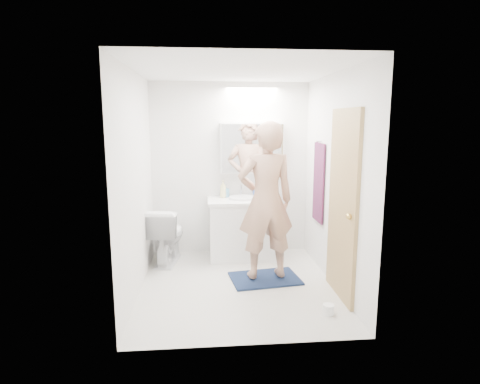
{
  "coord_description": "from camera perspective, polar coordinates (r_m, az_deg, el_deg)",
  "views": [
    {
      "loc": [
        -0.36,
        -4.31,
        1.87
      ],
      "look_at": [
        0.05,
        0.25,
        1.05
      ],
      "focal_mm": 29.73,
      "sensor_mm": 36.0,
      "label": 1
    }
  ],
  "objects": [
    {
      "name": "faucet",
      "position": [
        5.61,
        0.16,
        0.19
      ],
      "size": [
        0.02,
        0.02,
        0.16
      ],
      "primitive_type": "cylinder",
      "color": "silver",
      "rests_on": "countertop"
    },
    {
      "name": "toilet",
      "position": [
        5.4,
        -10.51,
        -6.07
      ],
      "size": [
        0.54,
        0.8,
        0.75
      ],
      "primitive_type": "imported",
      "rotation": [
        0.0,
        0.0,
        2.98
      ],
      "color": "white",
      "rests_on": "floor"
    },
    {
      "name": "toilet_paper_roll",
      "position": [
        4.15,
        12.56,
        -16.12
      ],
      "size": [
        0.11,
        0.11,
        0.1
      ],
      "primitive_type": "cylinder",
      "color": "white",
      "rests_on": "floor"
    },
    {
      "name": "toothbrush_cup",
      "position": [
        5.57,
        2.3,
        -0.17
      ],
      "size": [
        0.13,
        0.13,
        0.1
      ],
      "primitive_type": "imported",
      "rotation": [
        0.0,
        0.0,
        -0.24
      ],
      "color": "#3F62BD",
      "rests_on": "countertop"
    },
    {
      "name": "towel",
      "position": [
        5.13,
        11.21,
        1.32
      ],
      "size": [
        0.02,
        0.42,
        1.0
      ],
      "primitive_type": "cube",
      "color": "#121E39",
      "rests_on": "wall_right"
    },
    {
      "name": "sink_basin",
      "position": [
        5.43,
        0.34,
        -0.83
      ],
      "size": [
        0.36,
        0.36,
        0.03
      ],
      "primitive_type": "cylinder",
      "color": "white",
      "rests_on": "countertop"
    },
    {
      "name": "wall_right",
      "position": [
        4.6,
        13.43,
        1.5
      ],
      "size": [
        0.0,
        2.5,
        2.5
      ],
      "primitive_type": "plane",
      "rotation": [
        1.57,
        0.0,
        -1.57
      ],
      "color": "white",
      "rests_on": "floor"
    },
    {
      "name": "person",
      "position": [
        4.6,
        3.73,
        -1.3
      ],
      "size": [
        0.72,
        0.52,
        1.82
      ],
      "primitive_type": "imported",
      "rotation": [
        0.0,
        0.0,
        3.28
      ],
      "color": "tan",
      "rests_on": "bath_rug"
    },
    {
      "name": "wall_left",
      "position": [
        4.43,
        -14.7,
        1.11
      ],
      "size": [
        0.0,
        2.5,
        2.5
      ],
      "primitive_type": "plane",
      "rotation": [
        1.57,
        0.0,
        1.57
      ],
      "color": "white",
      "rests_on": "floor"
    },
    {
      "name": "bath_rug",
      "position": [
        4.88,
        3.6,
        -12.27
      ],
      "size": [
        0.87,
        0.65,
        0.02
      ],
      "primitive_type": "cube",
      "rotation": [
        0.0,
        0.0,
        0.14
      ],
      "color": "#152644",
      "rests_on": "floor"
    },
    {
      "name": "floor",
      "position": [
        4.72,
        -0.34,
        -13.22
      ],
      "size": [
        2.5,
        2.5,
        0.0
      ],
      "primitive_type": "plane",
      "color": "silver",
      "rests_on": "ground"
    },
    {
      "name": "countertop",
      "position": [
        5.41,
        0.37,
        -1.25
      ],
      "size": [
        0.95,
        0.58,
        0.04
      ],
      "primitive_type": "cube",
      "color": "white",
      "rests_on": "vanity_cabinet"
    },
    {
      "name": "towel_hook",
      "position": [
        5.07,
        11.28,
        7.13
      ],
      "size": [
        0.07,
        0.02,
        0.02
      ],
      "primitive_type": "cylinder",
      "rotation": [
        0.0,
        1.57,
        0.0
      ],
      "color": "silver",
      "rests_on": "wall_right"
    },
    {
      "name": "ceiling",
      "position": [
        4.36,
        -0.38,
        17.13
      ],
      "size": [
        2.5,
        2.5,
        0.0
      ],
      "primitive_type": "plane",
      "rotation": [
        3.14,
        0.0,
        0.0
      ],
      "color": "white",
      "rests_on": "floor"
    },
    {
      "name": "wall_front",
      "position": [
        3.16,
        1.53,
        -2.13
      ],
      "size": [
        2.5,
        0.0,
        2.5
      ],
      "primitive_type": "plane",
      "rotation": [
        -1.57,
        0.0,
        0.0
      ],
      "color": "white",
      "rests_on": "floor"
    },
    {
      "name": "mirror_panel",
      "position": [
        5.46,
        1.83,
        6.27
      ],
      "size": [
        0.84,
        0.01,
        0.66
      ],
      "primitive_type": "cube",
      "color": "silver",
      "rests_on": "medicine_cabinet"
    },
    {
      "name": "door",
      "position": [
        4.3,
        14.53,
        -1.85
      ],
      "size": [
        0.04,
        0.8,
        2.0
      ],
      "primitive_type": "cube",
      "color": "tan",
      "rests_on": "wall_right"
    },
    {
      "name": "soap_bottle_a",
      "position": [
        5.51,
        -2.43,
        0.44
      ],
      "size": [
        0.13,
        0.13,
        0.24
      ],
      "primitive_type": "imported",
      "rotation": [
        0.0,
        0.0,
        0.61
      ],
      "color": "beige",
      "rests_on": "countertop"
    },
    {
      "name": "door_knob",
      "position": [
        4.03,
        15.38,
        -3.44
      ],
      "size": [
        0.06,
        0.06,
        0.06
      ],
      "primitive_type": "sphere",
      "color": "gold",
      "rests_on": "door"
    },
    {
      "name": "vanity_cabinet",
      "position": [
        5.51,
        0.37,
        -5.44
      ],
      "size": [
        0.9,
        0.55,
        0.78
      ],
      "primitive_type": "cube",
      "color": "white",
      "rests_on": "floor"
    },
    {
      "name": "wall_back",
      "position": [
        5.61,
        -1.42,
        3.3
      ],
      "size": [
        2.5,
        0.0,
        2.5
      ],
      "primitive_type": "plane",
      "rotation": [
        1.57,
        0.0,
        0.0
      ],
      "color": "white",
      "rests_on": "floor"
    },
    {
      "name": "medicine_cabinet",
      "position": [
        5.54,
        1.73,
        6.32
      ],
      "size": [
        0.88,
        0.14,
        0.7
      ],
      "primitive_type": "cube",
      "color": "white",
      "rests_on": "wall_back"
    },
    {
      "name": "soap_bottle_b",
      "position": [
        5.55,
        -2.1,
        0.16
      ],
      "size": [
        0.11,
        0.11,
        0.18
      ],
      "primitive_type": "imported",
      "rotation": [
        0.0,
        0.0,
        -0.65
      ],
      "color": "#5CA4C6",
      "rests_on": "countertop"
    }
  ]
}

